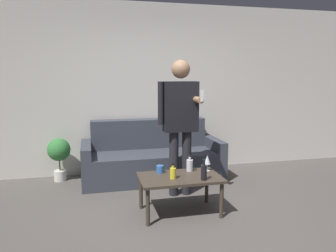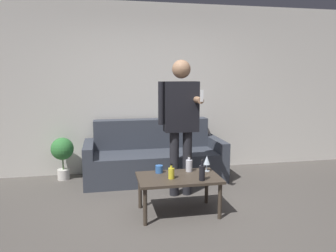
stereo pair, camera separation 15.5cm
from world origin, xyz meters
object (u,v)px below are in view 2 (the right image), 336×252
object	(u,v)px
couch	(154,158)
bottle_orange	(189,165)
person_standing_front	(181,117)
coffee_table	(178,181)

from	to	relation	value
couch	bottle_orange	xyz separation A→B (m)	(0.24, -1.19, 0.20)
couch	person_standing_front	bearing A→B (deg)	-73.94
couch	bottle_orange	distance (m)	1.23
couch	coffee_table	distance (m)	1.37
bottle_orange	person_standing_front	distance (m)	0.67
coffee_table	person_standing_front	xyz separation A→B (m)	(0.16, 0.57, 0.66)
bottle_orange	person_standing_front	bearing A→B (deg)	91.32
couch	person_standing_front	size ratio (longest dim) A/B	1.18
bottle_orange	coffee_table	bearing A→B (deg)	-134.50
bottle_orange	couch	bearing A→B (deg)	101.24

